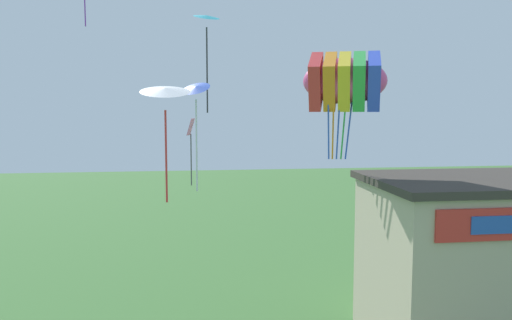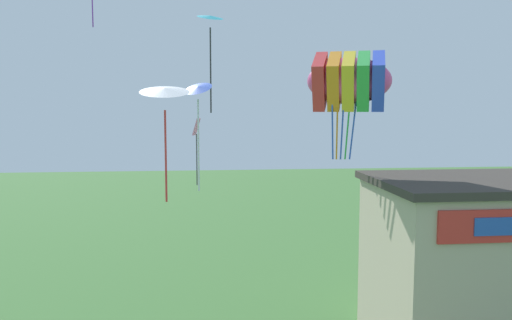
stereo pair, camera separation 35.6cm
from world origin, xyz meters
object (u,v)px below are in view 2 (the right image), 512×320
object	(u,v)px
kite_cyan_delta	(210,23)
kite_blue_delta	(198,96)
kite_white_delta	(165,93)
seaside_building	(501,263)
kite_rainbow_parafoil	(349,81)
kite_pink_diamond	(197,140)

from	to	relation	value
kite_cyan_delta	kite_blue_delta	world-z (taller)	kite_cyan_delta
kite_cyan_delta	kite_white_delta	xyz separation A→B (m)	(-1.16, -4.63, -2.43)
kite_cyan_delta	kite_white_delta	world-z (taller)	kite_cyan_delta
seaside_building	kite_rainbow_parafoil	world-z (taller)	kite_rainbow_parafoil
seaside_building	kite_pink_diamond	distance (m)	12.07
kite_white_delta	kite_rainbow_parafoil	bearing A→B (deg)	39.02
kite_rainbow_parafoil	kite_pink_diamond	bearing A→B (deg)	143.46
kite_blue_delta	kite_cyan_delta	bearing A→B (deg)	79.53
seaside_building	kite_white_delta	size ratio (longest dim) A/B	2.84
kite_blue_delta	kite_white_delta	size ratio (longest dim) A/B	1.11
seaside_building	kite_pink_diamond	xyz separation A→B (m)	(-9.82, 5.98, 3.67)
kite_blue_delta	kite_pink_diamond	size ratio (longest dim) A/B	1.15
kite_pink_diamond	kite_blue_delta	bearing A→B (deg)	-88.59
kite_rainbow_parafoil	kite_white_delta	world-z (taller)	kite_rainbow_parafoil
kite_cyan_delta	kite_white_delta	bearing A→B (deg)	-104.02
seaside_building	kite_rainbow_parafoil	size ratio (longest dim) A/B	2.19
kite_rainbow_parafoil	kite_white_delta	xyz separation A→B (m)	(-5.89, -4.77, -0.59)
kite_cyan_delta	kite_white_delta	size ratio (longest dim) A/B	1.14
seaside_building	kite_pink_diamond	size ratio (longest dim) A/B	2.95
seaside_building	kite_blue_delta	xyz separation A→B (m)	(-9.67, -0.24, 5.33)
seaside_building	kite_rainbow_parafoil	xyz separation A→B (m)	(-4.54, 2.06, 5.91)
kite_cyan_delta	kite_pink_diamond	xyz separation A→B (m)	(-0.55, 4.06, -4.08)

